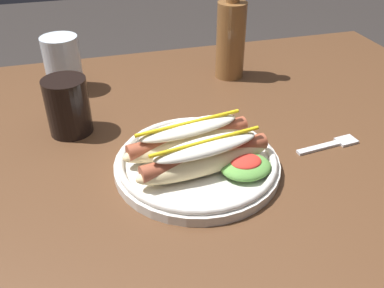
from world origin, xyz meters
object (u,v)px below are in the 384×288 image
at_px(fork, 332,144).
at_px(water_cup, 63,64).
at_px(hot_dog_plate, 199,156).
at_px(soda_cup, 68,106).
at_px(glass_bottle, 231,36).

distance_m(fork, water_cup, 0.58).
height_order(hot_dog_plate, water_cup, water_cup).
relative_size(soda_cup, glass_bottle, 0.42).
bearing_deg(soda_cup, hot_dog_plate, -42.68).
xyz_separation_m(hot_dog_plate, water_cup, (-0.20, 0.37, 0.03)).
height_order(fork, soda_cup, soda_cup).
distance_m(hot_dog_plate, soda_cup, 0.27).
distance_m(fork, soda_cup, 0.48).
bearing_deg(water_cup, glass_bottle, -4.97).
xyz_separation_m(hot_dog_plate, glass_bottle, (0.17, 0.33, 0.07)).
relative_size(fork, water_cup, 1.02).
bearing_deg(fork, glass_bottle, 96.19).
bearing_deg(hot_dog_plate, glass_bottle, 62.58).
height_order(fork, glass_bottle, glass_bottle).
xyz_separation_m(soda_cup, water_cup, (-0.00, 0.19, 0.01)).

